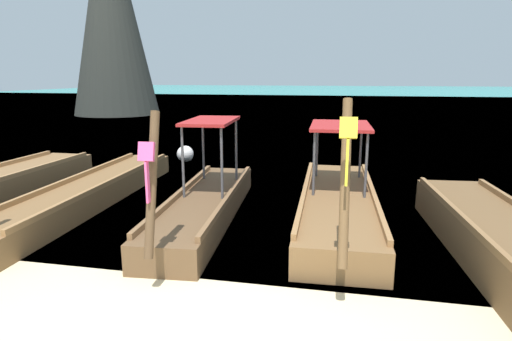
{
  "coord_description": "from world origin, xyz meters",
  "views": [
    {
      "loc": [
        1.5,
        -3.25,
        2.76
      ],
      "look_at": [
        0.0,
        3.97,
        1.13
      ],
      "focal_mm": 30.07,
      "sensor_mm": 36.0,
      "label": 1
    }
  ],
  "objects_px": {
    "longtail_boat_blue_ribbon": "(89,193)",
    "mooring_buoy_near": "(185,154)",
    "karst_rock": "(110,9)",
    "longtail_boat_pink_ribbon": "(205,204)",
    "longtail_boat_yellow_ribbon": "(338,203)",
    "longtail_boat_violet_ribbon": "(498,240)"
  },
  "relations": [
    {
      "from": "longtail_boat_pink_ribbon",
      "to": "longtail_boat_violet_ribbon",
      "type": "xyz_separation_m",
      "value": [
        4.97,
        -0.95,
        0.02
      ]
    },
    {
      "from": "mooring_buoy_near",
      "to": "longtail_boat_yellow_ribbon",
      "type": "bearing_deg",
      "value": -43.7
    },
    {
      "from": "longtail_boat_pink_ribbon",
      "to": "longtail_boat_violet_ribbon",
      "type": "distance_m",
      "value": 5.06
    },
    {
      "from": "karst_rock",
      "to": "longtail_boat_violet_ribbon",
      "type": "bearing_deg",
      "value": -49.83
    },
    {
      "from": "longtail_boat_blue_ribbon",
      "to": "karst_rock",
      "type": "relative_size",
      "value": 0.49
    },
    {
      "from": "longtail_boat_pink_ribbon",
      "to": "longtail_boat_yellow_ribbon",
      "type": "xyz_separation_m",
      "value": [
        2.55,
        0.53,
        0.0
      ]
    },
    {
      "from": "longtail_boat_blue_ribbon",
      "to": "mooring_buoy_near",
      "type": "relative_size",
      "value": 13.57
    },
    {
      "from": "longtail_boat_blue_ribbon",
      "to": "longtail_boat_yellow_ribbon",
      "type": "bearing_deg",
      "value": 1.07
    },
    {
      "from": "longtail_boat_blue_ribbon",
      "to": "karst_rock",
      "type": "xyz_separation_m",
      "value": [
        -11.1,
        20.99,
        7.11
      ]
    },
    {
      "from": "longtail_boat_violet_ribbon",
      "to": "mooring_buoy_near",
      "type": "height_order",
      "value": "longtail_boat_violet_ribbon"
    },
    {
      "from": "longtail_boat_violet_ribbon",
      "to": "karst_rock",
      "type": "bearing_deg",
      "value": 130.17
    },
    {
      "from": "longtail_boat_violet_ribbon",
      "to": "mooring_buoy_near",
      "type": "relative_size",
      "value": 10.6
    },
    {
      "from": "longtail_boat_yellow_ribbon",
      "to": "longtail_boat_violet_ribbon",
      "type": "height_order",
      "value": "longtail_boat_violet_ribbon"
    },
    {
      "from": "longtail_boat_pink_ribbon",
      "to": "mooring_buoy_near",
      "type": "xyz_separation_m",
      "value": [
        -2.43,
        5.29,
        -0.04
      ]
    },
    {
      "from": "longtail_boat_yellow_ribbon",
      "to": "karst_rock",
      "type": "xyz_separation_m",
      "value": [
        -16.46,
        20.89,
        7.05
      ]
    },
    {
      "from": "longtail_boat_blue_ribbon",
      "to": "mooring_buoy_near",
      "type": "xyz_separation_m",
      "value": [
        0.37,
        4.86,
        0.02
      ]
    },
    {
      "from": "longtail_boat_yellow_ribbon",
      "to": "longtail_boat_pink_ribbon",
      "type": "bearing_deg",
      "value": -168.35
    },
    {
      "from": "longtail_boat_pink_ribbon",
      "to": "longtail_boat_yellow_ribbon",
      "type": "height_order",
      "value": "longtail_boat_yellow_ribbon"
    },
    {
      "from": "longtail_boat_pink_ribbon",
      "to": "mooring_buoy_near",
      "type": "distance_m",
      "value": 5.82
    },
    {
      "from": "longtail_boat_blue_ribbon",
      "to": "longtail_boat_yellow_ribbon",
      "type": "xyz_separation_m",
      "value": [
        5.36,
        0.1,
        0.07
      ]
    },
    {
      "from": "longtail_boat_blue_ribbon",
      "to": "longtail_boat_violet_ribbon",
      "type": "distance_m",
      "value": 7.9
    },
    {
      "from": "longtail_boat_blue_ribbon",
      "to": "longtail_boat_pink_ribbon",
      "type": "bearing_deg",
      "value": -8.64
    }
  ]
}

